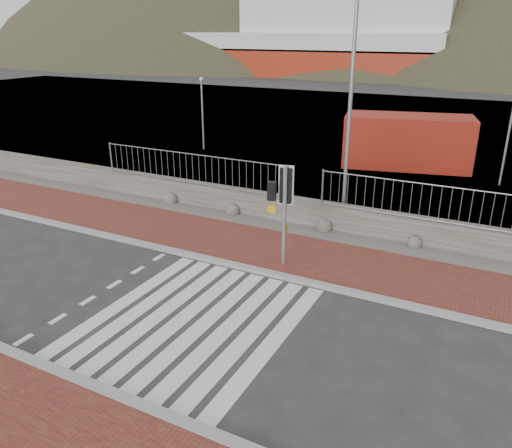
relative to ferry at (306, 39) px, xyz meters
The scene contains 15 objects.
ground 72.44m from the ferry, 70.05° to the right, with size 220.00×220.00×0.00m, color #28282B.
sidewalk_far 68.23m from the ferry, 68.75° to the right, with size 40.00×3.00×0.08m, color brown.
kerb_near 75.25m from the ferry, 70.83° to the right, with size 40.00×0.25×0.12m, color gray.
kerb_far 69.63m from the ferry, 69.20° to the right, with size 40.00×0.25×0.12m, color gray.
zebra_crossing 72.43m from the ferry, 70.05° to the right, with size 4.62×5.60×0.01m.
gravel_strip 66.38m from the ferry, 68.13° to the right, with size 40.00×1.50×0.06m, color #59544C.
stone_wall 65.61m from the ferry, 67.86° to the right, with size 40.00×0.60×0.90m, color #4D473F.
railing 65.66m from the ferry, 67.91° to the right, with size 18.07×0.07×1.22m.
quay 47.29m from the ferry, 58.36° to the right, with size 120.00×40.00×0.50m, color #4C4C4F.
water 25.72m from the ferry, 11.47° to the right, with size 220.00×50.00×0.05m, color #3F4C54.
ferry is the anchor object (origin of this frame).
hills_backdrop 46.83m from the ferry, 32.50° to the left, with size 254.00×90.00×100.00m.
traffic_signal_far 69.01m from the ferry, 68.49° to the right, with size 0.75×0.37×3.07m.
streetlight 65.12m from the ferry, 66.58° to the right, with size 1.63×0.73×7.97m.
shipping_container 57.06m from the ferry, 62.73° to the right, with size 6.26×2.61×2.61m, color maroon.
Camera 1 is at (6.14, -8.62, 6.60)m, focal length 35.00 mm.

